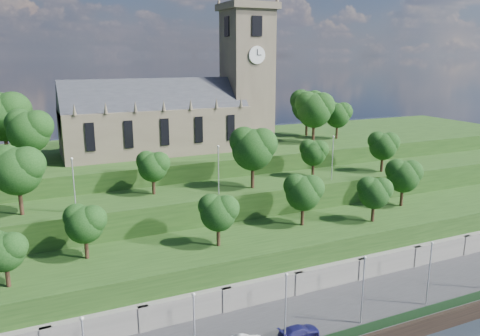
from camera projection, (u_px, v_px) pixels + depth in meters
name	position (u px, v px, depth m)	size (l,w,h in m)	color
promenade	(284.00, 331.00, 53.77)	(160.00, 12.00, 2.00)	#2D2D30
retaining_wall	(261.00, 296.00, 58.71)	(160.00, 2.10, 5.00)	slate
embankment_lower	(241.00, 266.00, 63.69)	(160.00, 12.00, 8.00)	#1E3D14
embankment_upper	(212.00, 226.00, 72.96)	(160.00, 10.00, 12.00)	#1E3D14
hilltop	(173.00, 184.00, 91.20)	(160.00, 32.00, 15.00)	#1E3D14
church	(181.00, 109.00, 84.45)	(38.60, 12.35, 27.60)	brown
trees_lower	(275.00, 199.00, 63.94)	(62.93, 8.87, 7.76)	black
trees_upper	(212.00, 154.00, 69.12)	(63.62, 8.35, 9.49)	black
trees_hilltop	(154.00, 114.00, 81.40)	(75.57, 16.42, 11.58)	black
lamp_posts_promenade	(286.00, 304.00, 48.52)	(60.36, 0.36, 8.31)	#B2B2B7
lamp_posts_upper	(218.00, 166.00, 67.90)	(40.36, 0.36, 7.34)	#B2B2B7
car_right	(299.00, 332.00, 50.73)	(1.92, 4.72, 1.37)	#16164D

